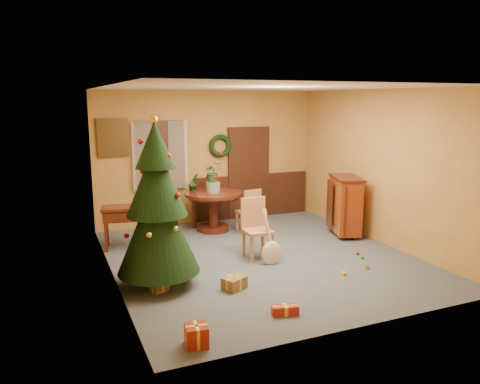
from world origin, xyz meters
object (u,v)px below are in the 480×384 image
writing_desk (127,217)px  chair_near (256,226)px  christmas_tree (157,208)px  sideboard (345,204)px  dining_table (213,204)px

writing_desk → chair_near: bearing=-34.7°
chair_near → writing_desk: chair_near is taller
christmas_tree → writing_desk: bearing=93.6°
chair_near → christmas_tree: (-1.85, -0.61, 0.62)m
christmas_tree → sideboard: bearing=15.4°
dining_table → christmas_tree: 3.06m
writing_desk → sideboard: size_ratio=0.80×
christmas_tree → writing_desk: christmas_tree is taller
christmas_tree → chair_near: bearing=18.2°
chair_near → writing_desk: 2.40m
dining_table → writing_desk: size_ratio=1.25×
dining_table → sideboard: 2.70m
dining_table → writing_desk: dining_table is taller
writing_desk → dining_table: bearing=14.5°
writing_desk → sideboard: sideboard is taller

